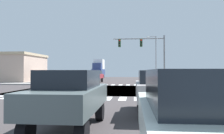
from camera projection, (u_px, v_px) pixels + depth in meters
name	position (u px, v px, depth m)	size (l,w,h in m)	color
ground	(94.00, 90.00, 22.49)	(90.00, 90.00, 0.05)	#393435
sidewalk_corner_ne	(195.00, 83.00, 33.18)	(12.00, 12.00, 0.14)	gray
sidewalk_corner_nw	(27.00, 82.00, 35.70)	(12.00, 12.00, 0.14)	gray
crosswalk_near	(71.00, 98.00, 15.25)	(13.50, 2.00, 0.01)	silver
crosswalk_far	(102.00, 85.00, 29.78)	(13.50, 2.00, 0.01)	silver
traffic_signal_mast	(144.00, 48.00, 29.01)	(6.66, 0.55, 6.44)	gray
street_lamp	(155.00, 54.00, 40.57)	(1.78, 0.32, 8.16)	gray
bank_building	(7.00, 68.00, 38.05)	(12.54, 9.37, 4.72)	#C1A492
sedan_nearside_1	(204.00, 122.00, 3.23)	(1.80, 4.30, 1.88)	black
sedan_farside_2	(93.00, 74.00, 49.44)	(1.80, 4.30, 1.88)	black
sedan_queued_4	(157.00, 88.00, 9.77)	(1.80, 4.30, 1.88)	black
sedan_leading_5	(96.00, 75.00, 35.93)	(1.80, 4.30, 1.88)	black
box_truck_trailing_1	(99.00, 68.00, 57.60)	(2.40, 7.20, 4.85)	black
sedan_middle_6	(70.00, 94.00, 7.04)	(1.80, 4.30, 1.88)	black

